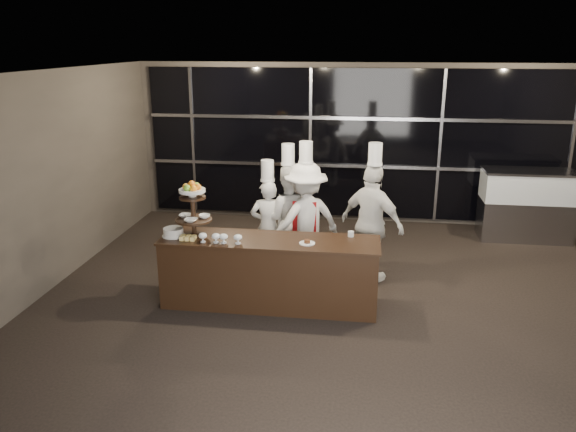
# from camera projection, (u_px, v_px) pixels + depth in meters

# --- Properties ---
(room) EXTENTS (10.00, 10.00, 10.00)m
(room) POSITION_uv_depth(u_px,v_px,m) (378.00, 228.00, 5.85)
(room) COLOR black
(room) RESTS_ON ground
(window_wall) EXTENTS (8.60, 0.10, 2.80)m
(window_wall) POSITION_uv_depth(u_px,v_px,m) (374.00, 145.00, 10.51)
(window_wall) COLOR black
(window_wall) RESTS_ON ground
(buffet_counter) EXTENTS (2.84, 0.74, 0.92)m
(buffet_counter) POSITION_uv_depth(u_px,v_px,m) (270.00, 272.00, 7.37)
(buffet_counter) COLOR black
(buffet_counter) RESTS_ON ground
(display_stand) EXTENTS (0.48, 0.48, 0.74)m
(display_stand) POSITION_uv_depth(u_px,v_px,m) (193.00, 205.00, 7.24)
(display_stand) COLOR black
(display_stand) RESTS_ON buffet_counter
(compotes) EXTENTS (0.56, 0.11, 0.12)m
(compotes) POSITION_uv_depth(u_px,v_px,m) (220.00, 237.00, 7.08)
(compotes) COLOR silver
(compotes) RESTS_ON buffet_counter
(layer_cake) EXTENTS (0.30, 0.30, 0.11)m
(layer_cake) POSITION_uv_depth(u_px,v_px,m) (173.00, 232.00, 7.33)
(layer_cake) COLOR white
(layer_cake) RESTS_ON buffet_counter
(pastry_squares) EXTENTS (0.19, 0.12, 0.05)m
(pastry_squares) POSITION_uv_depth(u_px,v_px,m) (188.00, 238.00, 7.20)
(pastry_squares) COLOR #F7DA78
(pastry_squares) RESTS_ON buffet_counter
(small_plate) EXTENTS (0.20, 0.20, 0.05)m
(small_plate) POSITION_uv_depth(u_px,v_px,m) (307.00, 243.00, 7.07)
(small_plate) COLOR white
(small_plate) RESTS_ON buffet_counter
(chef_cup) EXTENTS (0.08, 0.08, 0.07)m
(chef_cup) POSITION_uv_depth(u_px,v_px,m) (351.00, 234.00, 7.32)
(chef_cup) COLOR white
(chef_cup) RESTS_ON buffet_counter
(display_case) EXTENTS (1.56, 0.68, 1.24)m
(display_case) POSITION_uv_depth(u_px,v_px,m) (527.00, 201.00, 9.80)
(display_case) COLOR #A5A5AA
(display_case) RESTS_ON ground
(chef_a) EXTENTS (0.57, 0.42, 1.73)m
(chef_a) POSITION_uv_depth(u_px,v_px,m) (268.00, 225.00, 8.33)
(chef_a) COLOR white
(chef_a) RESTS_ON ground
(chef_b) EXTENTS (0.86, 0.70, 1.95)m
(chef_b) POSITION_uv_depth(u_px,v_px,m) (288.00, 218.00, 8.39)
(chef_b) COLOR white
(chef_b) RESTS_ON ground
(chef_c) EXTENTS (1.28, 1.16, 2.03)m
(chef_c) POSITION_uv_depth(u_px,v_px,m) (305.00, 220.00, 8.15)
(chef_c) COLOR white
(chef_c) RESTS_ON ground
(chef_d) EXTENTS (1.08, 0.92, 2.04)m
(chef_d) POSITION_uv_depth(u_px,v_px,m) (372.00, 223.00, 7.99)
(chef_d) COLOR white
(chef_d) RESTS_ON ground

